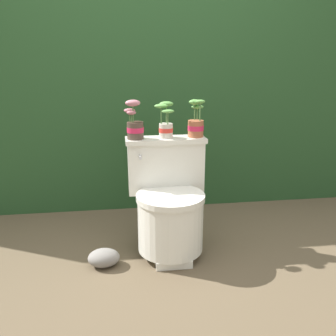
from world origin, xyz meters
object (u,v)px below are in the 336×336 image
object	(u,v)px
potted_plant_left	(135,125)
garden_stone	(104,258)
toilet	(169,205)
potted_plant_midleft	(166,123)
potted_plant_middle	(196,124)

from	to	relation	value
potted_plant_left	garden_stone	size ratio (longest dim) A/B	1.29
toilet	potted_plant_left	size ratio (longest dim) A/B	2.92
potted_plant_midleft	garden_stone	xyz separation A→B (m)	(-0.42, -0.29, -0.77)
potted_plant_left	potted_plant_midleft	distance (m)	0.20
potted_plant_middle	garden_stone	world-z (taller)	potted_plant_middle
potted_plant_midleft	garden_stone	distance (m)	0.93
potted_plant_left	garden_stone	world-z (taller)	potted_plant_left
potted_plant_midleft	potted_plant_middle	distance (m)	0.20
toilet	potted_plant_midleft	world-z (taller)	potted_plant_midleft
potted_plant_left	garden_stone	bearing A→B (deg)	-128.96
garden_stone	toilet	bearing A→B (deg)	17.57
potted_plant_left	potted_plant_midleft	world-z (taller)	potted_plant_left
potted_plant_midleft	potted_plant_middle	bearing A→B (deg)	2.22
potted_plant_middle	toilet	bearing A→B (deg)	-141.35
potted_plant_middle	garden_stone	size ratio (longest dim) A/B	1.26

